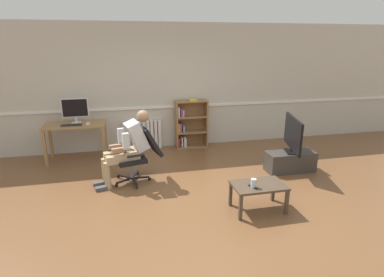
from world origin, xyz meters
The scene contains 15 objects.
ground_plane centered at (0.00, 0.00, 0.00)m, with size 18.00×18.00×0.00m, color brown.
back_wall centered at (0.00, 2.65, 1.35)m, with size 12.00×0.13×2.70m.
computer_desk centered at (-1.93, 2.15, 0.64)m, with size 1.17×0.61×0.76m.
imac_monitor centered at (-1.91, 2.23, 1.04)m, with size 0.51×0.14×0.49m.
keyboard centered at (-1.98, 2.01, 0.77)m, with size 0.38×0.12×0.02m, color black.
computer_mouse centered at (-1.67, 2.03, 0.77)m, with size 0.06×0.10×0.03m, color white.
bookshelf centered at (0.44, 2.45, 0.52)m, with size 0.71×0.29×1.10m.
radiator centered at (-0.60, 2.54, 0.32)m, with size 0.83×0.08×0.64m.
office_chair centered at (-0.75, 0.88, 0.52)m, with size 0.84×0.65×0.95m.
person_seated centered at (-0.94, 0.83, 0.65)m, with size 0.98×0.52×1.23m.
tv_stand centered at (1.97, 0.68, 0.18)m, with size 0.89×0.37×0.37m.
tv_screen centered at (1.97, 0.68, 0.71)m, with size 0.29×0.97×0.65m.
coffee_table centered at (0.80, -0.50, 0.34)m, with size 0.73×0.46×0.39m.
drinking_glass centered at (0.69, -0.57, 0.46)m, with size 0.08×0.08×0.13m, color silver.
spare_remote centered at (0.68, -0.57, 0.40)m, with size 0.04×0.15×0.02m, color black.
Camera 1 is at (-0.97, -4.13, 2.28)m, focal length 28.94 mm.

